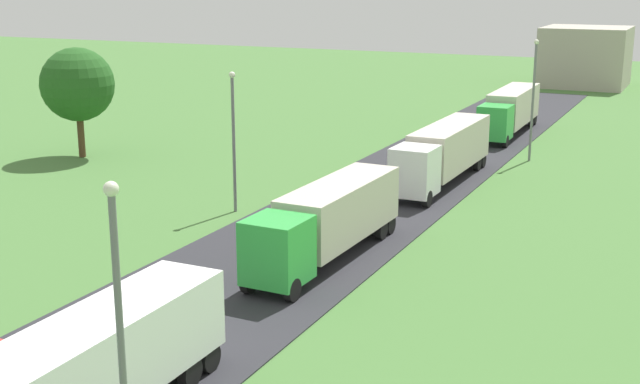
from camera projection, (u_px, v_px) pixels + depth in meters
road at (230, 287)px, 36.30m from camera, size 10.00×140.00×0.06m
lane_marking_centre at (157, 332)px, 31.64m from camera, size 0.16×119.92×0.01m
truck_lead at (75, 377)px, 23.79m from camera, size 2.53×12.49×3.42m
truck_second at (328, 219)px, 39.34m from camera, size 2.77×12.00×3.47m
truck_third at (444, 151)px, 54.14m from camera, size 2.64×13.36×3.66m
truck_fourth at (510, 109)px, 71.30m from camera, size 2.61×13.15×3.73m
lamppost_lead at (121, 340)px, 19.61m from camera, size 0.36×0.36×8.67m
lamppost_second at (234, 135)px, 47.09m from camera, size 0.36×0.36×8.04m
lamppost_third at (533, 94)px, 60.34m from camera, size 0.36×0.36×8.83m
tree_oak at (77, 85)px, 61.53m from camera, size 5.43×5.43×8.18m
distant_building at (585, 57)px, 103.37m from camera, size 10.11×10.57×7.24m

